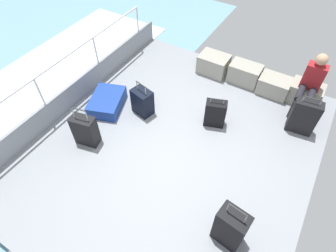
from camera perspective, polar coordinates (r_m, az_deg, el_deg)
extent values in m
cube|color=gray|center=(4.82, 1.45, -3.98)|extent=(4.40, 5.20, 0.06)
cube|color=gray|center=(5.67, -18.00, 6.78)|extent=(0.06, 5.20, 0.45)
cylinder|color=silver|center=(5.21, -23.78, 4.46)|extent=(0.04, 0.04, 1.00)
cylinder|color=silver|center=(5.86, -14.02, 12.79)|extent=(0.04, 0.04, 1.00)
cylinder|color=silver|center=(6.73, -6.06, 18.98)|extent=(0.04, 0.04, 1.00)
cylinder|color=silver|center=(5.22, -20.02, 13.09)|extent=(0.04, 4.16, 0.04)
cube|color=white|center=(6.98, -25.34, 6.96)|extent=(2.40, 7.28, 0.01)
cube|color=gray|center=(6.17, 9.20, 12.27)|extent=(0.60, 0.45, 0.40)
torus|color=tan|center=(6.22, 6.62, 13.82)|extent=(0.02, 0.12, 0.12)
torus|color=tan|center=(6.05, 12.02, 11.88)|extent=(0.02, 0.12, 0.12)
cube|color=gray|center=(6.04, 15.26, 10.18)|extent=(0.62, 0.39, 0.41)
torus|color=tan|center=(6.05, 12.59, 11.87)|extent=(0.02, 0.12, 0.12)
torus|color=tan|center=(5.94, 18.27, 9.68)|extent=(0.02, 0.12, 0.12)
cube|color=gray|center=(5.96, 20.63, 7.63)|extent=(0.58, 0.43, 0.36)
torus|color=tan|center=(5.94, 18.10, 9.25)|extent=(0.02, 0.12, 0.12)
torus|color=tan|center=(5.90, 23.54, 7.03)|extent=(0.02, 0.12, 0.12)
cube|color=gray|center=(5.98, 26.02, 5.94)|extent=(0.58, 0.41, 0.40)
torus|color=tan|center=(5.93, 23.57, 7.64)|extent=(0.02, 0.12, 0.12)
torus|color=tan|center=(5.95, 28.96, 5.36)|extent=(0.02, 0.12, 0.12)
cube|color=maroon|center=(5.68, 27.39, 8.89)|extent=(0.34, 0.20, 0.48)
sphere|color=tan|center=(5.49, 28.71, 11.73)|extent=(0.20, 0.20, 0.20)
cylinder|color=black|center=(5.56, 26.93, 5.35)|extent=(0.12, 0.40, 0.12)
cylinder|color=black|center=(5.55, 25.67, 2.38)|extent=(0.11, 0.11, 0.40)
cylinder|color=black|center=(5.55, 25.21, 6.07)|extent=(0.12, 0.40, 0.12)
cylinder|color=black|center=(5.55, 23.96, 3.10)|extent=(0.11, 0.11, 0.40)
cube|color=navy|center=(5.45, -12.26, 4.80)|extent=(0.78, 0.91, 0.24)
cube|color=white|center=(5.66, -11.10, 8.06)|extent=(0.05, 0.02, 0.08)
cube|color=black|center=(3.81, 12.54, -19.41)|extent=(0.41, 0.30, 0.66)
cylinder|color=#A5A8AD|center=(3.45, 12.04, -15.79)|extent=(0.02, 0.02, 0.17)
cylinder|color=#A5A8AD|center=(3.43, 15.42, -17.74)|extent=(0.02, 0.02, 0.17)
cylinder|color=#2D2D2D|center=(3.36, 13.98, -16.15)|extent=(0.25, 0.05, 0.02)
cube|color=silver|center=(3.83, 13.68, -17.67)|extent=(0.05, 0.01, 0.08)
cube|color=black|center=(4.82, -16.38, -0.88)|extent=(0.42, 0.30, 0.57)
cylinder|color=#A5A8AD|center=(4.60, -18.63, 2.61)|extent=(0.02, 0.02, 0.21)
cylinder|color=#A5A8AD|center=(4.49, -16.16, 1.98)|extent=(0.02, 0.02, 0.21)
cylinder|color=#2D2D2D|center=(4.47, -17.72, 3.23)|extent=(0.25, 0.07, 0.02)
cube|color=white|center=(4.80, -16.02, 0.97)|extent=(0.05, 0.02, 0.08)
cube|color=black|center=(5.29, 25.77, 1.69)|extent=(0.45, 0.26, 0.66)
cylinder|color=#A5A8AD|center=(5.04, 25.77, 5.05)|extent=(0.02, 0.02, 0.09)
cylinder|color=#A5A8AD|center=(5.08, 28.52, 4.11)|extent=(0.02, 0.02, 0.09)
cylinder|color=#2D2D2D|center=(5.03, 27.33, 4.95)|extent=(0.28, 0.05, 0.02)
cube|color=silver|center=(5.30, 26.29, 3.30)|extent=(0.05, 0.01, 0.08)
cube|color=black|center=(4.99, 9.50, 2.53)|extent=(0.41, 0.31, 0.51)
cylinder|color=#A5A8AD|center=(4.79, 8.66, 5.18)|extent=(0.02, 0.02, 0.08)
cylinder|color=#A5A8AD|center=(4.79, 11.23, 4.79)|extent=(0.02, 0.02, 0.08)
cylinder|color=#2D2D2D|center=(4.76, 10.01, 5.35)|extent=(0.23, 0.10, 0.02)
cube|color=silver|center=(4.95, 9.87, 4.83)|extent=(0.05, 0.02, 0.08)
cube|color=black|center=(5.16, -5.19, 4.90)|extent=(0.42, 0.34, 0.51)
cylinder|color=#A5A8AD|center=(5.00, -6.31, 8.27)|extent=(0.02, 0.02, 0.16)
cylinder|color=#A5A8AD|center=(4.87, -4.60, 7.13)|extent=(0.02, 0.02, 0.16)
cylinder|color=#2D2D2D|center=(4.88, -5.53, 8.43)|extent=(0.24, 0.07, 0.02)
cube|color=white|center=(5.15, -4.16, 6.40)|extent=(0.05, 0.02, 0.08)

